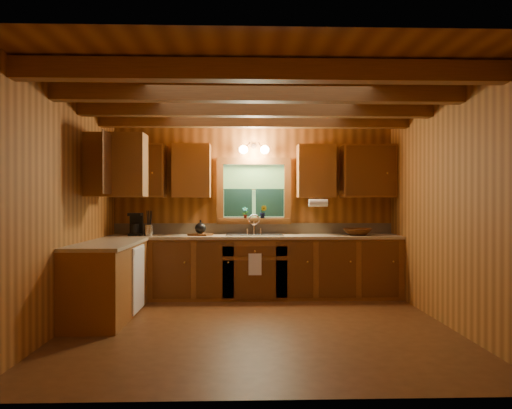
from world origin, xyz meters
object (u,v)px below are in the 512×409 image
object	(u,v)px
coffee_maker	(136,224)
wicker_basket	(358,232)
cutting_board	(200,235)
sink	(254,238)

from	to	relation	value
coffee_maker	wicker_basket	distance (m)	3.20
coffee_maker	wicker_basket	world-z (taller)	coffee_maker
coffee_maker	cutting_board	world-z (taller)	coffee_maker
sink	wicker_basket	xyz separation A→B (m)	(1.49, -0.07, 0.09)
cutting_board	sink	bearing A→B (deg)	27.42
sink	wicker_basket	distance (m)	1.50
wicker_basket	cutting_board	bearing A→B (deg)	179.60
sink	wicker_basket	world-z (taller)	sink
sink	coffee_maker	world-z (taller)	coffee_maker
sink	cutting_board	xyz separation A→B (m)	(-0.78, -0.06, 0.06)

